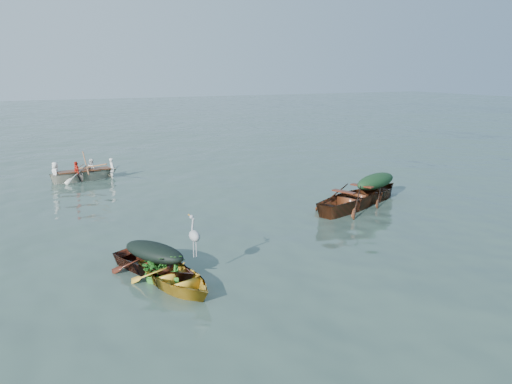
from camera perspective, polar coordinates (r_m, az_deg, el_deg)
ground at (r=13.60m, az=3.06°, el=-5.25°), size 140.00×140.00×0.00m
yellow_dinghy at (r=10.81m, az=-9.19°, el=-10.61°), size 1.98×3.15×0.77m
dark_covered_boat at (r=11.55m, az=-11.45°, el=-9.09°), size 2.49×3.30×0.74m
green_tarp_boat at (r=17.93m, az=13.39°, el=-0.89°), size 4.19×2.69×0.92m
open_wooden_boat at (r=16.67m, az=10.94°, el=-1.88°), size 4.81×3.05×1.09m
rowed_boat at (r=21.76m, az=-18.94°, el=1.30°), size 3.87×1.56×0.87m
dark_tarp_cover at (r=11.34m, az=-11.59°, el=-6.42°), size 1.37×1.82×0.40m
green_tarp_cover at (r=17.77m, az=13.52°, el=1.35°), size 2.31×1.48×0.52m
thwart_benches at (r=16.53m, az=11.03°, el=0.01°), size 2.46×1.66×0.04m
heron at (r=10.81m, az=-7.02°, el=-5.70°), size 0.37×0.46×0.92m
dinghy_weeds at (r=11.01m, az=-10.73°, el=-6.37°), size 0.91×1.05×0.60m
rowers at (r=21.61m, az=-19.10°, el=3.40°), size 2.73×1.32×0.76m
oars at (r=21.67m, az=-19.03°, el=2.49°), size 0.90×2.65×0.06m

